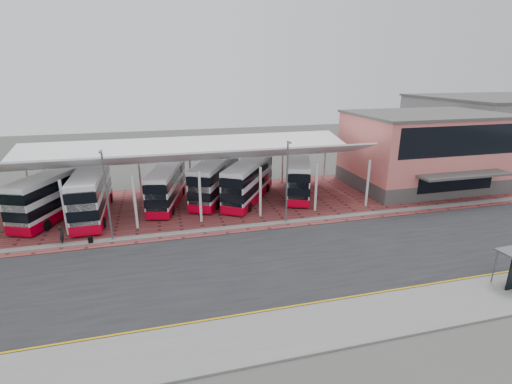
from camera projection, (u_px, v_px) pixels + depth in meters
ground at (288, 254)px, 30.03m from camera, size 140.00×140.00×0.00m
road at (292, 260)px, 29.10m from camera, size 120.00×14.00×0.02m
forecourt at (267, 200)px, 42.45m from camera, size 72.00×16.00×0.06m
sidewalk at (338, 323)px, 21.73m from camera, size 120.00×4.00×0.14m
north_kerb at (267, 224)px, 35.71m from camera, size 120.00×0.80×0.14m
yellow_line_near at (324, 304)px, 23.58m from camera, size 120.00×0.12×0.01m
yellow_line_far at (322, 301)px, 23.86m from camera, size 120.00×0.12×0.01m
canopy at (193, 153)px, 39.60m from camera, size 37.00×11.63×7.07m
terminal at (424, 150)px, 46.87m from camera, size 18.40×14.40×9.25m
lamp_west at (107, 193)px, 31.09m from camera, size 0.16×0.90×8.07m
lamp_east at (287, 180)px, 34.91m from camera, size 0.16×0.90×8.07m
bus_0 at (56, 194)px, 37.20m from camera, size 6.68×11.24×4.58m
bus_1 at (92, 193)px, 37.29m from camera, size 3.03×11.54×4.74m
bus_2 at (167, 186)px, 40.54m from camera, size 4.68×10.44×4.19m
bus_3 at (215, 179)px, 42.35m from camera, size 7.19×11.03×4.56m
bus_4 at (249, 181)px, 41.77m from camera, size 7.91×10.61×4.50m
bus_5 at (298, 176)px, 43.91m from camera, size 6.00×10.80×4.37m
pedestrian at (62, 235)px, 31.44m from camera, size 0.46×0.64×1.65m
suitcase at (91, 240)px, 31.67m from camera, size 0.37×0.26×0.63m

